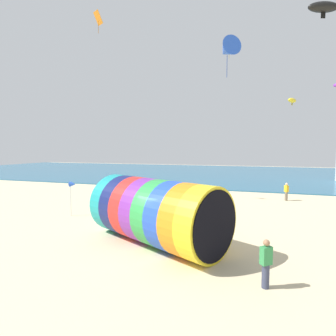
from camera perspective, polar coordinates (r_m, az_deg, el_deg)
ground_plane at (r=12.42m, az=0.45°, el=-17.17°), size 120.00×120.00×0.00m
sea at (r=48.68m, az=13.51°, el=-1.14°), size 120.00×40.00×0.10m
giant_inflatable_tube at (r=12.63m, az=-2.70°, el=-9.44°), size 7.48×5.82×3.09m
kite_handler at (r=9.57m, az=20.53°, el=-18.89°), size 0.42×0.40×1.61m
kite_orange_diamond at (r=24.98m, az=-14.97°, el=28.98°), size 0.85×0.76×1.68m
kite_yellow_parafoil at (r=28.37m, az=25.41°, el=13.15°), size 1.17×1.43×0.70m
kite_black_parafoil at (r=16.04m, az=30.75°, el=27.88°), size 1.57×1.00×0.75m
kite_blue_delta at (r=16.31m, az=12.77°, el=23.82°), size 1.60×1.64×2.13m
kite_yellow_diamond at (r=30.38m, az=13.19°, el=24.34°), size 0.70×0.32×1.74m
bystander_near_water at (r=21.30m, az=-0.57°, el=-5.93°), size 0.41×0.41×1.53m
bystander_mid_beach at (r=25.07m, az=24.36°, el=-4.71°), size 0.37×0.42×1.57m
beach_flag at (r=18.68m, az=-20.03°, el=-3.60°), size 0.47×0.36×2.34m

